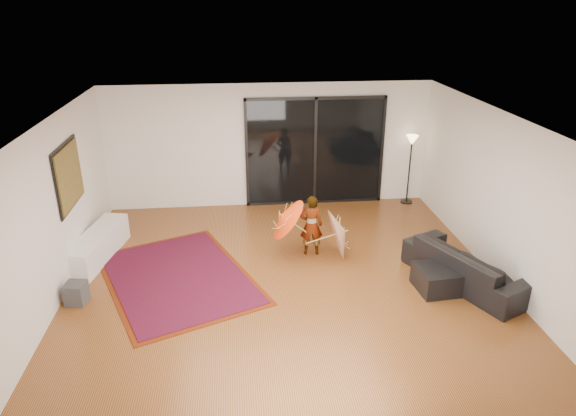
{
  "coord_description": "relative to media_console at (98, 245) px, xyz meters",
  "views": [
    {
      "loc": [
        -0.73,
        -7.27,
        4.4
      ],
      "look_at": [
        0.1,
        0.57,
        1.1
      ],
      "focal_mm": 32.0,
      "sensor_mm": 36.0,
      "label": 1
    }
  ],
  "objects": [
    {
      "name": "parasol_white",
      "position": [
        4.41,
        -0.39,
        0.26
      ],
      "size": [
        0.53,
        0.92,
        0.93
      ],
      "rotation": [
        0.0,
        1.29,
        0.0
      ],
      "color": "silver",
      "rests_on": "floor"
    },
    {
      "name": "floor_lamp",
      "position": [
        6.35,
        2.02,
        0.99
      ],
      "size": [
        0.27,
        0.27,
        1.57
      ],
      "color": "black",
      "rests_on": "floor"
    },
    {
      "name": "persian_rug",
      "position": [
        1.47,
        -0.88,
        -0.24
      ],
      "size": [
        3.19,
        3.65,
        0.02
      ],
      "rotation": [
        0.0,
        0.0,
        0.4
      ],
      "color": "#5B1D07",
      "rests_on": "floor"
    },
    {
      "name": "parasol_orange",
      "position": [
        3.26,
        -0.29,
        0.49
      ],
      "size": [
        0.65,
        0.83,
        0.88
      ],
      "rotation": [
        0.0,
        -0.9,
        0.0
      ],
      "color": "#E53C0C",
      "rests_on": "child"
    },
    {
      "name": "wall_front",
      "position": [
        3.25,
        -4.73,
        1.1
      ],
      "size": [
        7.0,
        0.0,
        7.0
      ],
      "primitive_type": "plane",
      "rotation": [
        -1.57,
        0.0,
        0.0
      ],
      "color": "silver",
      "rests_on": "floor"
    },
    {
      "name": "speaker",
      "position": [
        0.0,
        -1.47,
        -0.08
      ],
      "size": [
        0.34,
        0.34,
        0.34
      ],
      "primitive_type": "cube",
      "rotation": [
        0.0,
        0.0,
        -0.15
      ],
      "color": "#424244",
      "rests_on": "floor"
    },
    {
      "name": "sofa",
      "position": [
        6.2,
        -1.51,
        0.07
      ],
      "size": [
        1.68,
        2.33,
        0.64
      ],
      "primitive_type": "imported",
      "rotation": [
        0.0,
        0.0,
        2.0
      ],
      "color": "black",
      "rests_on": "floor"
    },
    {
      "name": "child",
      "position": [
        3.81,
        -0.24,
        0.32
      ],
      "size": [
        0.43,
        0.29,
        1.13
      ],
      "primitive_type": "imported",
      "rotation": [
        0.0,
        0.0,
        3.08
      ],
      "color": "#999999",
      "rests_on": "floor"
    },
    {
      "name": "wall_right",
      "position": [
        6.75,
        -1.23,
        1.1
      ],
      "size": [
        0.0,
        7.0,
        7.0
      ],
      "primitive_type": "plane",
      "rotation": [
        1.57,
        0.0,
        -1.57
      ],
      "color": "silver",
      "rests_on": "floor"
    },
    {
      "name": "floor",
      "position": [
        3.25,
        -1.23,
        -0.25
      ],
      "size": [
        7.0,
        7.0,
        0.0
      ],
      "primitive_type": "plane",
      "color": "brown",
      "rests_on": "ground"
    },
    {
      "name": "wall_left",
      "position": [
        -0.25,
        -1.23,
        1.1
      ],
      "size": [
        0.0,
        7.0,
        7.0
      ],
      "primitive_type": "plane",
      "rotation": [
        1.57,
        0.0,
        1.57
      ],
      "color": "silver",
      "rests_on": "floor"
    },
    {
      "name": "ceiling",
      "position": [
        3.25,
        -1.23,
        2.45
      ],
      "size": [
        7.0,
        7.0,
        0.0
      ],
      "primitive_type": "plane",
      "rotation": [
        3.14,
        0.0,
        0.0
      ],
      "color": "white",
      "rests_on": "wall_back"
    },
    {
      "name": "sliding_door",
      "position": [
        4.25,
        2.23,
        0.95
      ],
      "size": [
        3.06,
        0.07,
        2.4
      ],
      "color": "black",
      "rests_on": "wall_back"
    },
    {
      "name": "wall_back",
      "position": [
        3.25,
        2.27,
        1.1
      ],
      "size": [
        7.0,
        0.0,
        7.0
      ],
      "primitive_type": "plane",
      "rotation": [
        1.57,
        0.0,
        0.0
      ],
      "color": "silver",
      "rests_on": "floor"
    },
    {
      "name": "painting",
      "position": [
        -0.21,
        -0.23,
        1.4
      ],
      "size": [
        0.04,
        1.28,
        1.08
      ],
      "color": "black",
      "rests_on": "wall_left"
    },
    {
      "name": "ottoman",
      "position": [
        5.66,
        -1.67,
        -0.06
      ],
      "size": [
        0.72,
        0.72,
        0.38
      ],
      "primitive_type": "cube",
      "rotation": [
        0.0,
        0.0,
        0.08
      ],
      "color": "black",
      "rests_on": "floor"
    },
    {
      "name": "media_console",
      "position": [
        0.0,
        0.0,
        0.0
      ],
      "size": [
        0.79,
        1.83,
        0.49
      ],
      "primitive_type": "cube",
      "rotation": [
        0.0,
        0.0,
        -0.2
      ],
      "color": "white",
      "rests_on": "floor"
    }
  ]
}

